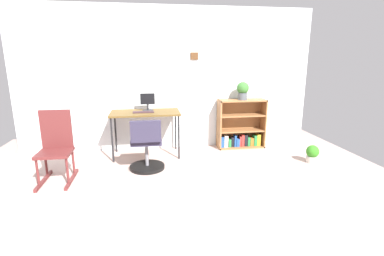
# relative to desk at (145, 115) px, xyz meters

# --- Properties ---
(ground_plane) EXTENTS (6.24, 6.24, 0.00)m
(ground_plane) POSITION_rel_desk_xyz_m (0.43, -1.73, -0.70)
(ground_plane) COLOR tan
(wall_back) EXTENTS (5.20, 0.12, 2.48)m
(wall_back) POSITION_rel_desk_xyz_m (0.43, 0.42, 0.54)
(wall_back) COLOR silver
(wall_back) RESTS_ON ground_plane
(desk) EXTENTS (1.13, 0.61, 0.75)m
(desk) POSITION_rel_desk_xyz_m (0.00, 0.00, 0.00)
(desk) COLOR brown
(desk) RESTS_ON ground_plane
(monitor) EXTENTS (0.24, 0.18, 0.29)m
(monitor) POSITION_rel_desk_xyz_m (0.05, 0.10, 0.20)
(monitor) COLOR #262628
(monitor) RESTS_ON desk
(keyboard) EXTENTS (0.34, 0.12, 0.02)m
(keyboard) POSITION_rel_desk_xyz_m (-0.03, -0.07, 0.07)
(keyboard) COLOR #372328
(keyboard) RESTS_ON desk
(office_chair) EXTENTS (0.52, 0.55, 0.79)m
(office_chair) POSITION_rel_desk_xyz_m (0.00, -0.67, -0.36)
(office_chair) COLOR black
(office_chair) RESTS_ON ground_plane
(rocking_chair) EXTENTS (0.42, 0.64, 0.95)m
(rocking_chair) POSITION_rel_desk_xyz_m (-1.19, -0.81, -0.22)
(rocking_chair) COLOR #5A2423
(rocking_chair) RESTS_ON ground_plane
(bookshelf_low) EXTENTS (0.86, 0.30, 0.89)m
(bookshelf_low) POSITION_rel_desk_xyz_m (1.72, 0.23, -0.32)
(bookshelf_low) COLOR #8E5E36
(bookshelf_low) RESTS_ON ground_plane
(potted_plant_on_shelf) EXTENTS (0.21, 0.21, 0.32)m
(potted_plant_on_shelf) POSITION_rel_desk_xyz_m (1.72, 0.17, 0.37)
(potted_plant_on_shelf) COLOR #474C51
(potted_plant_on_shelf) RESTS_ON bookshelf_low
(potted_plant_floor) EXTENTS (0.20, 0.20, 0.28)m
(potted_plant_floor) POSITION_rel_desk_xyz_m (2.59, -0.77, -0.55)
(potted_plant_floor) COLOR #B7B2A8
(potted_plant_floor) RESTS_ON ground_plane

